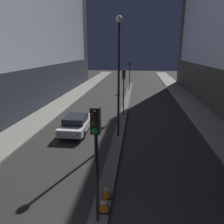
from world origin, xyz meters
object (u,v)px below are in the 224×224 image
(traffic_light_near, at_px, (96,141))
(car_left_lane, at_px, (77,123))
(traffic_light_far, at_px, (130,69))
(traffic_light_mid, at_px, (124,82))
(traffic_cone_near, at_px, (104,203))
(street_lamp, at_px, (119,65))
(traffic_cone_far, at_px, (107,190))

(traffic_light_near, bearing_deg, car_left_lane, 109.86)
(traffic_light_far, xyz_separation_m, car_left_lane, (-3.36, -18.80, -2.66))
(traffic_light_mid, relative_size, car_left_lane, 0.95)
(traffic_light_far, relative_size, car_left_lane, 0.95)
(traffic_cone_near, bearing_deg, street_lamp, 91.07)
(traffic_cone_near, xyz_separation_m, traffic_cone_far, (-0.00, 0.85, 0.00))
(traffic_light_mid, xyz_separation_m, traffic_light_far, (0.00, 14.09, 0.00))
(traffic_light_mid, xyz_separation_m, traffic_cone_near, (0.15, -13.43, -2.90))
(traffic_light_mid, xyz_separation_m, car_left_lane, (-3.36, -4.71, -2.66))
(traffic_cone_near, relative_size, traffic_cone_far, 0.99)
(traffic_light_near, height_order, traffic_light_far, same)
(traffic_light_far, bearing_deg, car_left_lane, -100.13)
(traffic_cone_far, bearing_deg, car_left_lane, 114.02)
(traffic_light_near, bearing_deg, traffic_cone_far, 84.10)
(traffic_light_mid, height_order, traffic_cone_near, traffic_light_mid)
(traffic_cone_near, distance_m, traffic_cone_far, 0.85)
(traffic_light_mid, bearing_deg, traffic_light_near, -90.00)
(traffic_light_near, relative_size, traffic_light_far, 1.00)
(traffic_cone_far, xyz_separation_m, car_left_lane, (-3.51, 7.87, 0.24))
(traffic_light_mid, xyz_separation_m, traffic_cone_far, (0.15, -12.57, -2.90))
(traffic_light_far, bearing_deg, traffic_light_mid, -90.00)
(traffic_light_mid, bearing_deg, traffic_cone_near, -89.37)
(traffic_light_near, relative_size, street_lamp, 0.53)
(traffic_light_near, xyz_separation_m, car_left_lane, (-3.36, 9.30, -2.66))
(traffic_light_far, height_order, car_left_lane, traffic_light_far)
(traffic_cone_near, height_order, car_left_lane, car_left_lane)
(traffic_light_near, height_order, traffic_light_mid, same)
(traffic_cone_near, height_order, traffic_cone_far, traffic_cone_far)
(traffic_light_near, distance_m, traffic_cone_near, 2.96)
(traffic_cone_far, bearing_deg, street_lamp, 91.19)
(traffic_light_far, height_order, traffic_cone_far, traffic_light_far)
(street_lamp, relative_size, traffic_cone_near, 12.22)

